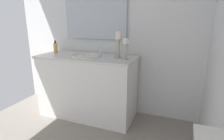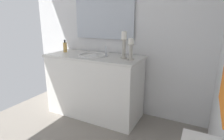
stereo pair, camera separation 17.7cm
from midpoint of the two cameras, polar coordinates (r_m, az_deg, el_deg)
name	(u,v)px [view 1 (the left image)]	position (r m, az deg, el deg)	size (l,w,h in m)	color
wall_left	(104,27)	(2.67, -4.54, 13.10)	(0.04, 2.79, 2.45)	white
vanity_cabinet	(88,86)	(2.60, -9.51, -5.01)	(0.58, 1.33, 0.86)	white
sink_basin	(87,59)	(2.49, -9.89, 3.48)	(0.40, 0.40, 0.24)	white
mirror	(95,14)	(2.68, -7.33, 16.82)	(0.02, 0.93, 0.68)	silver
candle_holder_tall	(125,49)	(2.21, 1.90, 6.69)	(0.09, 0.09, 0.25)	#B7B2A5
candle_holder_short	(118,44)	(2.28, -0.35, 8.11)	(0.09, 0.09, 0.33)	#B7B2A5
soap_bottle	(56,48)	(2.80, -18.95, 6.52)	(0.06, 0.06, 0.18)	#E5B259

